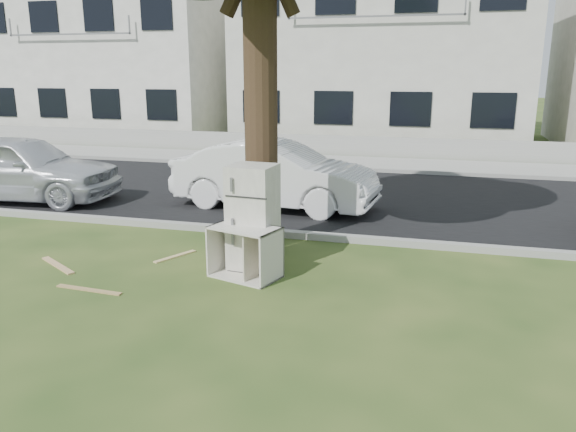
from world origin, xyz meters
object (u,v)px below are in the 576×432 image
(cabinet, at_px, (245,252))
(car_center, at_px, (275,175))
(fridge, at_px, (253,218))
(car_left, at_px, (20,167))

(cabinet, bearing_deg, car_center, 117.71)
(cabinet, xyz_separation_m, car_center, (-0.79, 4.22, 0.35))
(fridge, height_order, car_center, fridge)
(car_left, bearing_deg, fridge, -119.09)
(fridge, xyz_separation_m, car_center, (-0.79, 3.85, -0.07))
(cabinet, bearing_deg, fridge, 106.43)
(car_center, bearing_deg, fridge, -162.52)
(cabinet, height_order, car_left, car_left)
(car_left, bearing_deg, cabinet, -121.71)
(cabinet, distance_m, car_left, 7.47)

